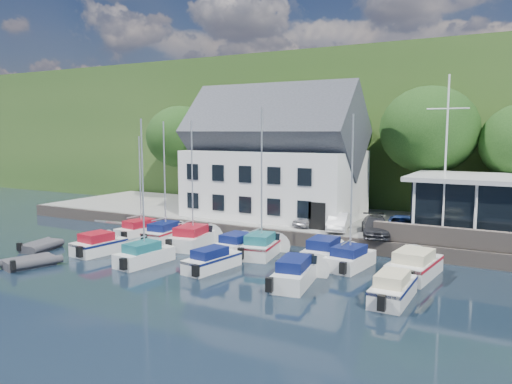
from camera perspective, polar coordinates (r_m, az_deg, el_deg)
ground at (r=25.30m, az=-0.61°, el=-11.72°), size 180.00×180.00×0.00m
quay at (r=40.87m, az=11.52°, el=-3.91°), size 60.00×13.00×1.00m
quay_face at (r=34.83m, az=8.33°, el=-5.73°), size 60.00×0.30×1.00m
hillside at (r=83.73m, az=20.78°, el=6.43°), size 160.00×75.00×16.00m
field_patch at (r=91.33m, az=26.79°, el=11.27°), size 50.00×30.00×0.30m
harbor_building at (r=41.92m, az=2.09°, el=3.18°), size 14.40×8.20×8.70m
gangway at (r=41.92m, az=-14.43°, el=-4.42°), size 1.20×6.00×1.40m
car_silver at (r=37.83m, az=6.22°, el=-3.06°), size 2.06×3.47×1.11m
car_white at (r=36.50m, az=9.40°, el=-3.36°), size 2.10×4.00×1.25m
car_dgrey at (r=35.21m, az=13.50°, el=-3.82°), size 3.13×4.75×1.28m
car_blue at (r=35.80m, az=16.29°, el=-3.63°), size 2.08×4.27×1.41m
flagpole at (r=34.15m, az=20.85°, el=3.53°), size 2.56×0.20×10.66m
tree_0 at (r=53.04m, az=-8.61°, el=4.46°), size 7.13×7.13×9.74m
tree_1 at (r=48.52m, az=1.25°, el=4.99°), size 7.97×7.97×10.89m
tree_2 at (r=45.10m, az=8.21°, el=4.52°), size 7.67×7.67×10.49m
tree_3 at (r=43.05m, az=19.06°, el=4.28°), size 7.87×7.87×10.76m
boat_r1_0 at (r=38.86m, az=-13.10°, el=1.12°), size 2.59×6.11×8.55m
boat_r1_1 at (r=37.41m, az=-10.39°, el=0.93°), size 2.24×5.95×8.51m
boat_r1_2 at (r=34.90m, az=-7.30°, el=1.27°), size 3.05×6.29×9.36m
boat_r1_3 at (r=33.53m, az=-2.10°, el=-5.84°), size 2.25×5.30×1.36m
boat_r1_4 at (r=32.07m, az=0.65°, el=0.69°), size 2.84×5.74×9.21m
boat_r1_5 at (r=31.59m, az=7.85°, el=-6.52°), size 2.14×5.69×1.55m
boat_r1_6 at (r=29.81m, az=10.85°, el=-0.67°), size 2.60×5.58×8.42m
boat_r1_7 at (r=29.53m, az=17.68°, el=-7.74°), size 2.90×6.46×1.56m
boat_r2_0 at (r=34.96m, az=-17.52°, el=-5.56°), size 2.63×5.17×1.45m
boat_r2_1 at (r=30.88m, az=-12.79°, el=-0.35°), size 2.31×5.66×8.54m
boat_r2_2 at (r=29.66m, az=-5.04°, el=-7.58°), size 2.37×5.74×1.35m
boat_r2_3 at (r=26.90m, az=4.57°, el=-8.93°), size 2.69×6.43×1.50m
boat_r2_4 at (r=25.19m, az=15.41°, el=-10.33°), size 1.69×5.54×1.45m
dinghy_0 at (r=37.53m, az=-23.36°, el=-5.52°), size 2.47×3.44×0.73m
dinghy_1 at (r=33.23m, az=-24.49°, el=-7.13°), size 2.85×3.66×0.75m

